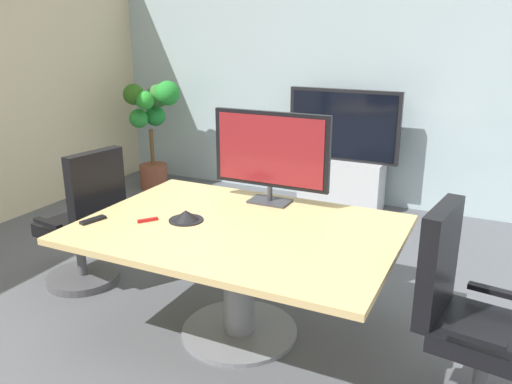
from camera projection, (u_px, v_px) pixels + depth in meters
name	position (u px, v px, depth m)	size (l,w,h in m)	color
ground_plane	(221.00, 332.00, 3.44)	(7.20, 7.20, 0.00)	#515459
wall_back_glass_partition	(358.00, 78.00, 5.68)	(6.14, 0.10, 2.78)	#9EB2B7
conference_table	(239.00, 252.00, 3.26)	(1.93, 1.36, 0.76)	tan
office_chair_left	(86.00, 230.00, 3.94)	(0.63, 0.61, 1.09)	#4C4C51
office_chair_right	(466.00, 330.00, 2.65)	(0.62, 0.60, 1.09)	#4C4C51
tv_monitor	(271.00, 152.00, 3.54)	(0.84, 0.18, 0.64)	#333338
wall_display_unit	(342.00, 169.00, 5.67)	(1.20, 0.36, 1.31)	#B7BABC
potted_plant	(153.00, 122.00, 6.27)	(0.63, 0.56, 1.33)	brown
conference_phone	(186.00, 216.00, 3.29)	(0.22, 0.22, 0.07)	black
remote_control	(93.00, 220.00, 3.28)	(0.05, 0.17, 0.02)	black
whiteboard_marker	(148.00, 220.00, 3.28)	(0.13, 0.02, 0.02)	red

